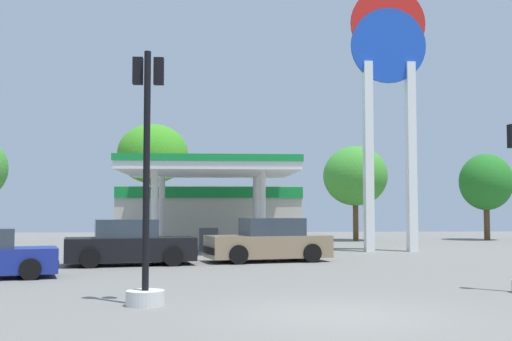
{
  "coord_description": "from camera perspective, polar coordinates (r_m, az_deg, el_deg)",
  "views": [
    {
      "loc": [
        -2.31,
        -11.9,
        1.96
      ],
      "look_at": [
        -0.51,
        15.24,
        3.65
      ],
      "focal_mm": 44.73,
      "sensor_mm": 36.0,
      "label": 1
    }
  ],
  "objects": [
    {
      "name": "station_pole_sign",
      "position": [
        31.5,
        11.79,
        7.64
      ],
      "size": [
        3.63,
        0.56,
        12.77
      ],
      "color": "white",
      "rests_on": "ground"
    },
    {
      "name": "tree_1",
      "position": [
        42.0,
        -9.21,
        1.47
      ],
      "size": [
        4.57,
        4.57,
        7.55
      ],
      "color": "brown",
      "rests_on": "ground"
    },
    {
      "name": "gas_station",
      "position": [
        36.46,
        -4.17,
        -3.45
      ],
      "size": [
        10.19,
        13.9,
        4.33
      ],
      "color": "beige",
      "rests_on": "ground"
    },
    {
      "name": "traffic_signal_0",
      "position": [
        13.42,
        -9.8,
        -4.29
      ],
      "size": [
        0.79,
        0.79,
        5.29
      ],
      "color": "silver",
      "rests_on": "ground"
    },
    {
      "name": "tree_2",
      "position": [
        41.39,
        8.87,
        -0.5
      ],
      "size": [
        4.11,
        4.11,
        6.06
      ],
      "color": "brown",
      "rests_on": "ground"
    },
    {
      "name": "ground_plane",
      "position": [
        12.27,
        7.27,
        -12.7
      ],
      "size": [
        90.0,
        90.0,
        0.0
      ],
      "primitive_type": "plane",
      "color": "slate",
      "rests_on": "ground"
    },
    {
      "name": "car_1",
      "position": [
        23.32,
        -11.24,
        -6.49
      ],
      "size": [
        4.82,
        2.77,
        1.62
      ],
      "color": "black",
      "rests_on": "ground"
    },
    {
      "name": "car_0",
      "position": [
        24.44,
        1.12,
        -6.39
      ],
      "size": [
        4.93,
        2.93,
        1.65
      ],
      "color": "black",
      "rests_on": "ground"
    },
    {
      "name": "tree_3",
      "position": [
        44.43,
        19.87,
        -0.99
      ],
      "size": [
        3.44,
        3.44,
        5.65
      ],
      "color": "brown",
      "rests_on": "ground"
    }
  ]
}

